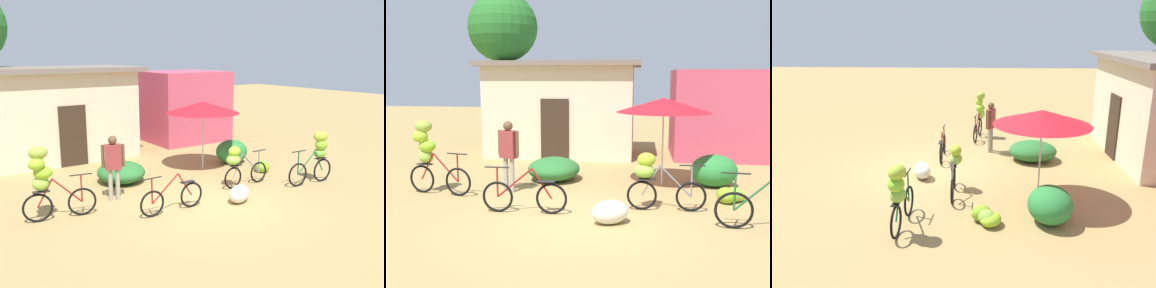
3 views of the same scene
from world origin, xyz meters
TOP-DOWN VIEW (x-y plane):
  - ground_plane at (0.00, 0.00)m, footprint 60.00×60.00m
  - building_low at (-1.50, 6.85)m, footprint 5.39×3.21m
  - shop_pink at (3.88, 7.08)m, footprint 3.20×2.80m
  - tree_behind_building at (-4.00, 8.18)m, footprint 2.61×2.61m
  - hedge_bush_front_left at (-1.02, 2.93)m, footprint 1.36×1.48m
  - hedge_bush_front_right at (3.01, 2.80)m, footprint 1.12×0.96m
  - market_umbrella at (1.75, 2.73)m, footprint 2.30×2.30m
  - bicycle_leftmost at (-3.61, 1.23)m, footprint 1.61×0.46m
  - bicycle_near_pile at (-1.05, 0.09)m, footprint 1.71×0.14m
  - bicycle_center_loaded at (1.47, 0.67)m, footprint 1.58×0.35m
  - banana_pile_on_ground at (3.16, 1.45)m, footprint 0.80×0.79m
  - produce_sack at (0.67, -0.30)m, footprint 0.82×0.69m
  - person_vendor at (-1.83, 1.61)m, footprint 0.55×0.33m

SIDE VIEW (x-z plane):
  - ground_plane at x=0.00m, z-range 0.00..0.00m
  - banana_pile_on_ground at x=3.16m, z-range -0.01..0.33m
  - produce_sack at x=0.67m, z-range 0.00..0.44m
  - hedge_bush_front_left at x=-1.02m, z-range 0.00..0.59m
  - bicycle_near_pile at x=-1.05m, z-range -0.12..0.81m
  - hedge_bush_front_right at x=3.01m, z-range 0.00..0.80m
  - bicycle_center_loaded at x=1.47m, z-range 0.11..1.28m
  - bicycle_leftmost at x=-3.61m, z-range 0.14..1.85m
  - person_vendor at x=-1.83m, z-range 0.19..1.86m
  - shop_pink at x=3.88m, z-range 0.00..2.91m
  - building_low at x=-1.50m, z-range 0.02..3.21m
  - market_umbrella at x=1.75m, z-range 0.91..3.09m
  - tree_behind_building at x=-4.00m, z-range 1.54..7.39m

